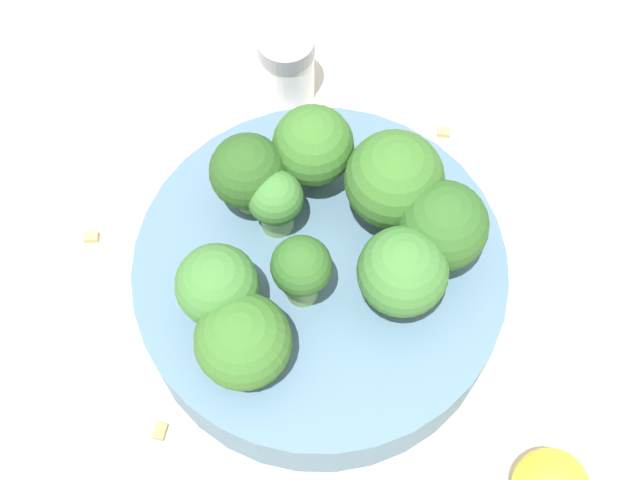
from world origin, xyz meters
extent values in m
plane|color=beige|center=(0.00, 0.00, 0.00)|extent=(3.00, 3.00, 0.00)
cylinder|color=slate|center=(0.00, 0.00, 0.02)|extent=(0.22, 0.22, 0.05)
cylinder|color=#7A9E5B|center=(-0.02, -0.01, 0.07)|extent=(0.03, 0.03, 0.03)
sphere|color=#2D5B23|center=(-0.02, -0.01, 0.09)|extent=(0.03, 0.03, 0.03)
cylinder|color=#84AD66|center=(0.05, 0.01, 0.06)|extent=(0.02, 0.02, 0.03)
sphere|color=#386B28|center=(0.05, 0.01, 0.09)|extent=(0.06, 0.06, 0.06)
cylinder|color=#8EB770|center=(-0.06, 0.00, 0.06)|extent=(0.02, 0.02, 0.03)
sphere|color=#3D7533|center=(-0.06, 0.00, 0.08)|extent=(0.05, 0.05, 0.05)
cylinder|color=#7A9E5B|center=(-0.01, 0.04, 0.06)|extent=(0.02, 0.02, 0.03)
sphere|color=#3D7533|center=(-0.01, 0.04, 0.08)|extent=(0.03, 0.03, 0.03)
cylinder|color=#7A9E5B|center=(0.02, 0.05, 0.06)|extent=(0.01, 0.01, 0.03)
sphere|color=#386B28|center=(0.02, 0.05, 0.09)|extent=(0.05, 0.05, 0.05)
cylinder|color=#84AD66|center=(0.03, -0.04, 0.06)|extent=(0.02, 0.02, 0.02)
sphere|color=#3D7533|center=(0.03, -0.04, 0.08)|extent=(0.05, 0.05, 0.05)
cylinder|color=#7A9E5B|center=(0.06, -0.02, 0.06)|extent=(0.01, 0.01, 0.03)
sphere|color=#2D5B23|center=(0.06, -0.02, 0.09)|extent=(0.05, 0.05, 0.05)
cylinder|color=#7A9E5B|center=(-0.02, 0.06, 0.06)|extent=(0.03, 0.03, 0.03)
sphere|color=#28511E|center=(-0.02, 0.06, 0.08)|extent=(0.04, 0.04, 0.04)
cylinder|color=#84AD66|center=(-0.06, -0.03, 0.06)|extent=(0.02, 0.02, 0.02)
sphere|color=#386B28|center=(-0.06, -0.03, 0.08)|extent=(0.05, 0.05, 0.05)
cylinder|color=silver|center=(0.05, 0.15, 0.02)|extent=(0.04, 0.04, 0.05)
cylinder|color=gray|center=(0.05, 0.15, 0.05)|extent=(0.04, 0.04, 0.01)
cube|color=#AD7F4C|center=(-0.12, -0.03, 0.00)|extent=(0.01, 0.01, 0.01)
cube|color=tan|center=(0.13, 0.07, 0.00)|extent=(0.01, 0.01, 0.01)
cube|color=tan|center=(-0.11, 0.10, 0.00)|extent=(0.01, 0.01, 0.01)
camera|label=1|loc=(-0.09, -0.19, 0.52)|focal=50.00mm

